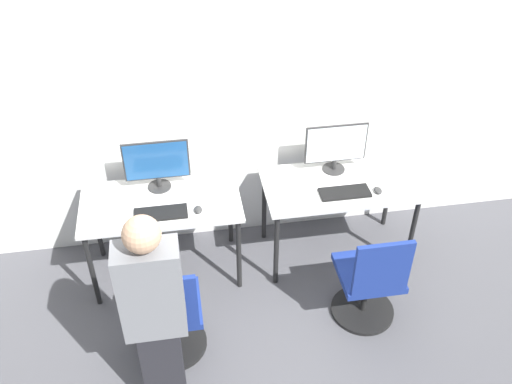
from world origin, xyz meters
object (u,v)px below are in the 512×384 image
Objects in this scene: mouse_left at (198,210)px; person_left at (155,313)px; keyboard_left at (161,213)px; monitor_right at (336,147)px; monitor_left at (157,164)px; office_chair_left at (170,318)px; office_chair_right at (370,284)px; mouse_right at (378,190)px; keyboard_right at (345,193)px.

person_left reaches higher than mouse_left.
keyboard_left is 1.46m from monitor_right.
monitor_left reaches higher than mouse_left.
monitor_left is 0.32× the size of person_left.
office_chair_right is at bearing 3.13° from office_chair_left.
keyboard_left is 4.33× the size of mouse_right.
keyboard_left is at bearing -180.00° from mouse_right.
mouse_right is at bearing 21.94° from office_chair_left.
office_chair_left is (0.00, -1.00, -0.59)m from monitor_left.
person_left reaches higher than monitor_left.
keyboard_right is at bearing 175.15° from mouse_right.
office_chair_left is 1.79× the size of monitor_right.
mouse_left is 0.06× the size of person_left.
monitor_right reaches higher than mouse_left.
keyboard_left is 4.33× the size of mouse_left.
office_chair_right is (1.50, 0.45, -0.49)m from person_left.
mouse_left is 1.08m from person_left.
keyboard_left is 1.61m from office_chair_right.
mouse_right is (0.26, -0.02, 0.01)m from keyboard_right.
mouse_left is at bearing 153.75° from office_chair_right.
person_left reaches higher than monitor_right.
person_left is (-0.06, -1.37, -0.10)m from monitor_left.
monitor_left is at bearing 168.56° from mouse_right.
mouse_right is (1.38, 0.01, 0.00)m from mouse_left.
mouse_left reaches higher than keyboard_left.
monitor_right is at bearing 35.85° from office_chair_left.
person_left reaches higher than keyboard_right.
monitor_right is (1.40, 1.01, 0.59)m from office_chair_left.
mouse_right is (1.71, 1.03, -0.10)m from person_left.
monitor_right is (1.40, 0.34, 0.21)m from keyboard_left.
monitor_left is at bearing -179.65° from monitor_right.
monitor_left is 1.16m from office_chair_left.
mouse_left is 1.36m from office_chair_right.
keyboard_right is (1.40, 0.02, 0.00)m from keyboard_left.
person_left is 1.80m from keyboard_right.
mouse_right is at bearing -53.23° from monitor_right.
keyboard_right is 0.44× the size of office_chair_right.
person_left is 1.64m from office_chair_right.
mouse_right is at bearing 0.00° from keyboard_left.
person_left is (-0.06, -1.03, 0.11)m from keyboard_left.
keyboard_left is at bearing 90.10° from office_chair_left.
keyboard_right is 0.72m from office_chair_right.
monitor_right is (1.46, 1.38, 0.10)m from person_left.
monitor_left reaches higher than keyboard_left.
office_chair_right reaches higher than mouse_right.
mouse_left is 1.00× the size of mouse_right.
mouse_left is (0.27, -0.34, -0.21)m from monitor_left.
mouse_right is (1.66, -0.34, -0.21)m from monitor_left.
keyboard_left is at bearing 157.91° from office_chair_right.
monitor_left is 0.56× the size of office_chair_left.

